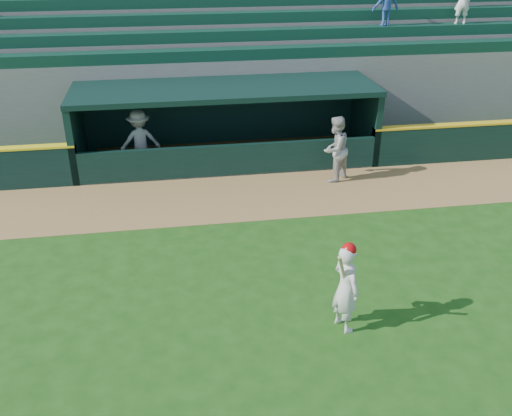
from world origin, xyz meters
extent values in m
plane|color=#1D4A12|center=(0.00, 0.00, 0.00)|extent=(120.00, 120.00, 0.00)
cube|color=olive|center=(0.00, 4.90, 0.01)|extent=(40.00, 3.00, 0.01)
imported|color=#A4A39E|center=(3.01, 5.66, 0.99)|extent=(1.22, 1.19, 1.98)
imported|color=#ADADA7|center=(-2.71, 7.39, 0.96)|extent=(1.35, 0.93, 1.92)
cube|color=slate|center=(0.00, 7.70, 0.02)|extent=(9.00, 2.60, 0.04)
cube|color=black|center=(-4.60, 7.70, 1.15)|extent=(0.20, 2.60, 2.30)
cube|color=black|center=(4.60, 7.70, 1.15)|extent=(0.20, 2.60, 2.30)
cube|color=black|center=(0.00, 9.00, 1.15)|extent=(9.40, 0.20, 2.30)
cube|color=black|center=(0.00, 7.70, 2.38)|extent=(9.40, 2.80, 0.16)
cube|color=black|center=(0.00, 6.48, 0.50)|extent=(9.00, 0.16, 1.00)
cube|color=brown|center=(0.00, 8.50, 0.25)|extent=(8.40, 0.45, 0.10)
cube|color=slate|center=(0.00, 9.53, 1.46)|extent=(34.00, 0.85, 2.91)
cube|color=#0F3828|center=(0.00, 9.41, 3.09)|extent=(34.00, 0.60, 0.36)
cube|color=slate|center=(0.00, 10.38, 1.68)|extent=(34.00, 0.85, 3.36)
cube|color=#0F3828|center=(0.00, 10.26, 3.54)|extent=(34.00, 0.60, 0.36)
cube|color=slate|center=(0.00, 11.22, 1.91)|extent=(34.00, 0.85, 3.81)
cube|color=#0F3828|center=(0.00, 11.11, 3.99)|extent=(34.00, 0.60, 0.36)
cube|color=slate|center=(0.00, 12.07, 2.13)|extent=(34.00, 0.85, 4.26)
cube|color=#0F3828|center=(0.00, 11.96, 4.44)|extent=(34.00, 0.60, 0.36)
cube|color=slate|center=(0.00, 12.93, 2.35)|extent=(34.00, 0.85, 4.71)
cube|color=slate|center=(0.00, 13.78, 2.58)|extent=(34.00, 0.85, 5.16)
cube|color=slate|center=(0.00, 14.62, 2.80)|extent=(34.00, 0.85, 5.61)
cube|color=slate|center=(0.00, 15.20, 2.80)|extent=(34.50, 0.30, 5.61)
imported|color=white|center=(8.78, 10.28, 4.49)|extent=(0.60, 0.43, 1.54)
imported|color=navy|center=(5.94, 10.28, 4.48)|extent=(1.04, 0.67, 1.52)
imported|color=silver|center=(1.26, -1.14, 0.90)|extent=(0.63, 0.76, 1.79)
sphere|color=#BB0A0C|center=(1.26, -1.14, 1.72)|extent=(0.27, 0.27, 0.27)
cylinder|color=tan|center=(1.08, -1.36, 1.49)|extent=(0.33, 0.44, 0.76)
camera|label=1|loc=(-1.77, -9.56, 6.98)|focal=40.00mm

